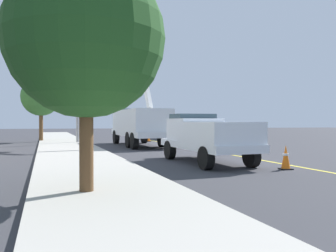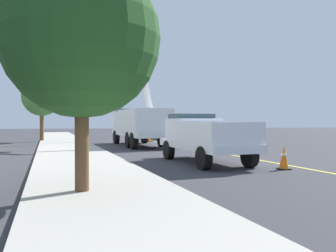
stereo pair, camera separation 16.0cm
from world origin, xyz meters
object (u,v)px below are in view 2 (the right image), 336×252
service_pickup_truck (205,136)px  traffic_cone_mid_rear (181,142)px  traffic_cone_trailing (149,138)px  utility_bucket_truck (139,123)px  traffic_signal_mast (80,74)px  traffic_cone_leading (284,158)px  passing_minivan (172,129)px  traffic_cone_mid_front (211,148)px

service_pickup_truck → traffic_cone_mid_rear: (8.28, -1.11, -0.77)m
traffic_cone_trailing → utility_bucket_truck: bearing=162.4°
utility_bucket_truck → traffic_cone_mid_rear: size_ratio=11.91×
traffic_cone_trailing → traffic_signal_mast: (-2.99, 5.58, 4.82)m
service_pickup_truck → traffic_signal_mast: traffic_signal_mast is taller
service_pickup_truck → traffic_cone_mid_rear: bearing=-7.6°
traffic_cone_leading → utility_bucket_truck: bearing=14.8°
traffic_cone_mid_rear → traffic_signal_mast: traffic_signal_mast is taller
traffic_cone_leading → traffic_cone_mid_rear: (10.73, 1.01, -0.08)m
utility_bucket_truck → traffic_cone_trailing: 5.02m
service_pickup_truck → traffic_cone_mid_rear: 8.39m
passing_minivan → traffic_cone_mid_front: passing_minivan is taller
utility_bucket_truck → traffic_cone_trailing: size_ratio=11.90×
utility_bucket_truck → traffic_signal_mast: (1.63, 4.11, 3.54)m
traffic_cone_mid_front → traffic_cone_mid_rear: (4.76, 0.42, 0.01)m
service_pickup_truck → traffic_cone_mid_front: bearing=-23.4°
traffic_cone_mid_front → utility_bucket_truck: bearing=22.0°
service_pickup_truck → utility_bucket_truck: bearing=7.3°
service_pickup_truck → traffic_cone_leading: (-2.45, -2.11, -0.69)m
passing_minivan → traffic_cone_leading: passing_minivan is taller
passing_minivan → traffic_cone_mid_rear: passing_minivan is taller
traffic_signal_mast → service_pickup_truck: bearing=-156.0°
traffic_cone_mid_front → passing_minivan: bearing=-5.7°
traffic_cone_mid_front → traffic_cone_mid_rear: size_ratio=0.97×
traffic_cone_leading → traffic_cone_mid_rear: bearing=5.4°
traffic_cone_trailing → traffic_cone_mid_rear: bearing=-171.9°
traffic_cone_trailing → traffic_signal_mast: size_ratio=0.09×
traffic_cone_leading → traffic_cone_trailing: size_ratio=1.23×
traffic_cone_mid_front → service_pickup_truck: bearing=156.6°
traffic_cone_mid_rear → traffic_cone_trailing: (6.97, 0.99, 0.00)m
traffic_cone_mid_front → traffic_cone_mid_rear: bearing=5.0°
utility_bucket_truck → traffic_cone_trailing: bearing=-17.6°
passing_minivan → traffic_cone_leading: 21.66m
utility_bucket_truck → traffic_cone_leading: size_ratio=9.69×
passing_minivan → traffic_cone_mid_rear: bearing=169.8°
traffic_cone_mid_front → traffic_signal_mast: bearing=38.6°
utility_bucket_truck → traffic_cone_mid_rear: (-2.34, -2.46, -1.28)m
service_pickup_truck → traffic_cone_trailing: (15.25, -0.11, -0.77)m
passing_minivan → traffic_signal_mast: (-6.93, 8.54, 4.20)m
traffic_cone_leading → traffic_signal_mast: 17.21m
traffic_cone_leading → traffic_cone_mid_front: traffic_cone_leading is taller
traffic_cone_leading → traffic_cone_mid_front: bearing=5.7°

